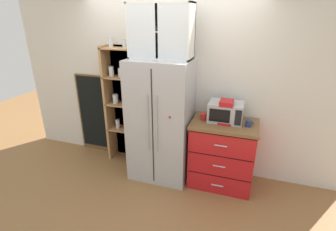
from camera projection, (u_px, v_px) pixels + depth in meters
name	position (u px, v px, depth m)	size (l,w,h in m)	color
ground_plane	(161.00, 172.00, 3.86)	(10.74, 10.74, 0.00)	olive
wall_back_cream	(170.00, 85.00, 3.73)	(5.04, 0.10, 2.55)	silver
refrigerator	(161.00, 120.00, 3.55)	(0.84, 0.69, 1.73)	#ADAFB5
pantry_shelf_column	(124.00, 102.00, 3.95)	(0.56, 0.30, 1.96)	brown
counter_cabinet	(222.00, 153.00, 3.48)	(0.87, 0.62, 0.94)	red
microwave	(226.00, 112.00, 3.30)	(0.44, 0.33, 0.26)	#ADAFB5
coffee_maker	(226.00, 111.00, 3.25)	(0.17, 0.20, 0.31)	red
mug_red	(204.00, 117.00, 3.37)	(0.12, 0.09, 0.09)	red
mug_navy	(249.00, 123.00, 3.17)	(0.11, 0.08, 0.08)	navy
bottle_amber	(226.00, 114.00, 3.26)	(0.07, 0.07, 0.27)	brown
upper_cabinet	(162.00, 31.00, 3.14)	(0.80, 0.32, 0.67)	silver
chalkboard_menu	(95.00, 114.00, 4.28)	(0.60, 0.04, 1.35)	brown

